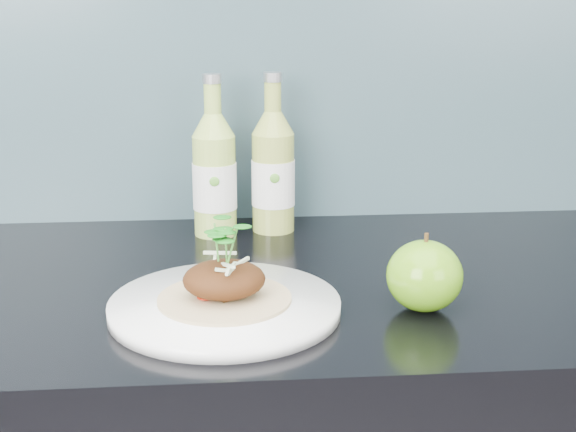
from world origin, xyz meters
The scene contains 6 objects.
subway_backsplash centered at (0.00, 1.99, 1.25)m, with size 4.00×0.02×0.70m, color #6794A2.
dinner_plate centered at (-0.07, 1.57, 0.91)m, with size 0.36×0.36×0.02m.
pork_taco centered at (-0.07, 1.57, 0.94)m, with size 0.16×0.16×0.10m.
green_apple centered at (0.16, 1.56, 0.94)m, with size 0.10×0.10×0.10m.
cider_bottle_left centered at (-0.09, 1.89, 0.99)m, with size 0.07×0.07×0.25m.
cider_bottle_right centered at (0.01, 1.91, 0.99)m, with size 0.09×0.09×0.25m.
Camera 1 is at (-0.07, 0.69, 1.27)m, focal length 50.00 mm.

